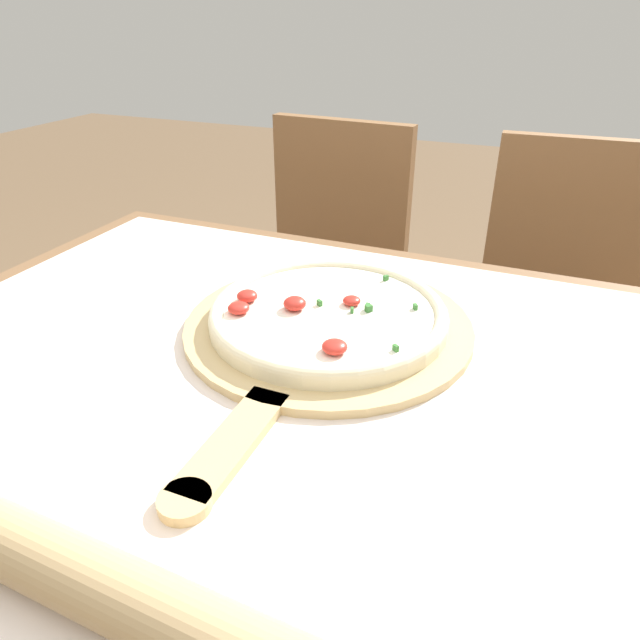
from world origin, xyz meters
name	(u,v)px	position (x,y,z in m)	size (l,w,h in m)	color
dining_table	(308,450)	(0.00, 0.00, 0.63)	(1.21, 0.88, 0.75)	brown
towel_cloth	(307,376)	(0.00, 0.00, 0.75)	(1.13, 0.80, 0.00)	silver
pizza_peel	(324,331)	(-0.02, 0.09, 0.76)	(0.39, 0.57, 0.01)	tan
pizza	(328,313)	(-0.02, 0.11, 0.78)	(0.32, 0.32, 0.04)	beige
rolling_pin	(113,591)	(0.00, -0.34, 0.78)	(0.47, 0.07, 0.05)	tan
chair_left	(326,271)	(-0.29, 0.77, 0.52)	(0.43, 0.43, 0.89)	brown
chair_right	(558,311)	(0.30, 0.77, 0.52)	(0.41, 0.41, 0.89)	brown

